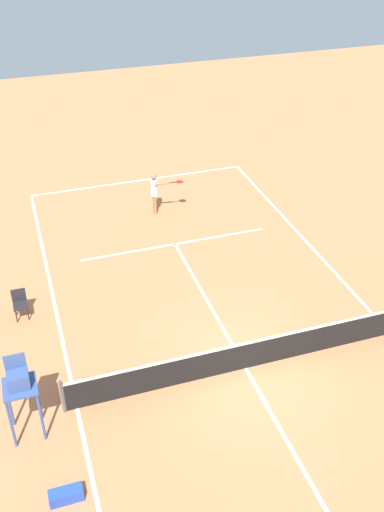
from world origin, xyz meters
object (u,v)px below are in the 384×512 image
object	(u,v)px
umpire_chair	(20,385)
courtside_chair_mid	(20,303)
equipment_bag	(66,495)
player_serving	(156,190)
tennis_ball	(200,240)

from	to	relation	value
umpire_chair	courtside_chair_mid	bearing A→B (deg)	-92.53
umpire_chair	equipment_bag	xyz separation A→B (m)	(-0.61, 2.21, -1.46)
courtside_chair_mid	player_serving	bearing A→B (deg)	-138.61
equipment_bag	tennis_ball	bearing A→B (deg)	-124.13
tennis_ball	equipment_bag	world-z (taller)	equipment_bag
player_serving	umpire_chair	size ratio (longest dim) A/B	0.73
tennis_ball	umpire_chair	distance (m)	10.10
umpire_chair	courtside_chair_mid	size ratio (longest dim) A/B	2.54
equipment_bag	courtside_chair_mid	bearing A→B (deg)	-86.70
umpire_chair	tennis_ball	bearing A→B (deg)	-134.19
courtside_chair_mid	equipment_bag	world-z (taller)	courtside_chair_mid
umpire_chair	player_serving	bearing A→B (deg)	-121.39
tennis_ball	umpire_chair	bearing A→B (deg)	45.81
equipment_bag	umpire_chair	bearing A→B (deg)	-74.68
player_serving	courtside_chair_mid	world-z (taller)	player_serving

